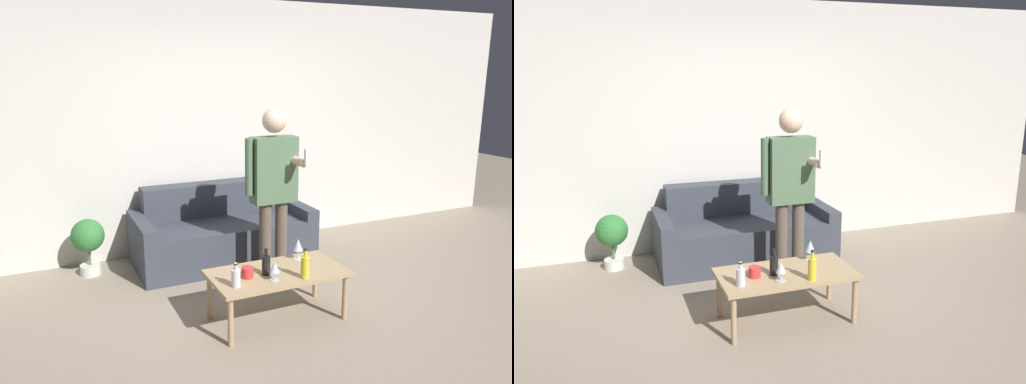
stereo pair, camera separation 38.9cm
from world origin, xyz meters
TOP-DOWN VIEW (x-y plane):
  - ground_plane at (0.00, 0.00)m, footprint 16.00×16.00m
  - wall_back at (0.00, 2.08)m, footprint 8.00×0.06m
  - couch at (-0.13, 1.60)m, footprint 1.82×0.85m
  - coffee_table at (-0.19, 0.17)m, footprint 1.09×0.56m
  - bottle_orange at (-0.30, 0.15)m, footprint 0.07×0.07m
  - bottle_green at (-0.60, 0.05)m, footprint 0.07×0.07m
  - bottle_dark at (-0.05, -0.03)m, footprint 0.07×0.07m
  - wine_glass_near at (0.09, 0.34)m, footprint 0.08×0.08m
  - wine_glass_far at (-0.29, 0.03)m, footprint 0.08×0.08m
  - cup_on_table at (-0.45, 0.16)m, footprint 0.09×0.09m
  - person_standing_front at (0.09, 0.82)m, footprint 0.48×0.42m
  - potted_plant at (-1.46, 1.74)m, footprint 0.32×0.32m

SIDE VIEW (x-z plane):
  - ground_plane at x=0.00m, z-range 0.00..0.00m
  - couch at x=-0.13m, z-range -0.10..0.68m
  - potted_plant at x=-1.46m, z-range 0.08..0.65m
  - coffee_table at x=-0.19m, z-range 0.16..0.57m
  - cup_on_table at x=-0.45m, z-range 0.41..0.50m
  - bottle_green at x=-0.60m, z-range 0.39..0.58m
  - bottle_orange at x=-0.30m, z-range 0.39..0.60m
  - bottle_dark at x=-0.05m, z-range 0.39..0.62m
  - wine_glass_far at x=-0.29m, z-range 0.44..0.59m
  - wine_glass_near at x=0.09m, z-range 0.44..0.62m
  - person_standing_front at x=0.09m, z-range 0.15..1.79m
  - wall_back at x=0.00m, z-range 0.00..2.70m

